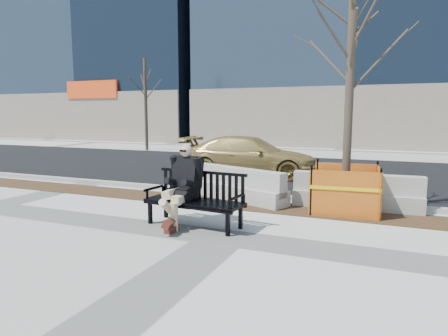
{
  "coord_description": "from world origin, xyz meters",
  "views": [
    {
      "loc": [
        2.72,
        -6.52,
        2.26
      ],
      "look_at": [
        -0.44,
        1.06,
        1.13
      ],
      "focal_mm": 31.86,
      "sensor_mm": 36.0,
      "label": 1
    }
  ],
  "objects_px": {
    "jersey_barrier_left": "(237,200)",
    "tree_fence": "(344,211)",
    "jersey_barrier_right": "(356,208)",
    "seated_man": "(184,223)",
    "sedan": "(250,175)",
    "bench": "(194,226)"
  },
  "relations": [
    {
      "from": "seated_man",
      "to": "jersey_barrier_right",
      "type": "bearing_deg",
      "value": 46.26
    },
    {
      "from": "seated_man",
      "to": "jersey_barrier_right",
      "type": "xyz_separation_m",
      "value": [
        3.18,
        2.75,
        0.0
      ]
    },
    {
      "from": "seated_man",
      "to": "jersey_barrier_left",
      "type": "xyz_separation_m",
      "value": [
        0.19,
        2.56,
        0.0
      ]
    },
    {
      "from": "seated_man",
      "to": "sedan",
      "type": "height_order",
      "value": "seated_man"
    },
    {
      "from": "bench",
      "to": "sedan",
      "type": "distance_m",
      "value": 6.78
    },
    {
      "from": "bench",
      "to": "jersey_barrier_left",
      "type": "height_order",
      "value": "bench"
    },
    {
      "from": "seated_man",
      "to": "jersey_barrier_left",
      "type": "bearing_deg",
      "value": 91.21
    },
    {
      "from": "bench",
      "to": "jersey_barrier_left",
      "type": "xyz_separation_m",
      "value": [
        -0.09,
        2.64,
        0.0
      ]
    },
    {
      "from": "jersey_barrier_left",
      "to": "tree_fence",
      "type": "bearing_deg",
      "value": 18.15
    },
    {
      "from": "bench",
      "to": "jersey_barrier_right",
      "type": "distance_m",
      "value": 4.05
    },
    {
      "from": "sedan",
      "to": "bench",
      "type": "bearing_deg",
      "value": -175.17
    },
    {
      "from": "bench",
      "to": "seated_man",
      "type": "height_order",
      "value": "seated_man"
    },
    {
      "from": "jersey_barrier_right",
      "to": "jersey_barrier_left",
      "type": "bearing_deg",
      "value": -178.67
    },
    {
      "from": "sedan",
      "to": "jersey_barrier_right",
      "type": "bearing_deg",
      "value": -138.51
    },
    {
      "from": "seated_man",
      "to": "sedan",
      "type": "distance_m",
      "value": 6.65
    },
    {
      "from": "bench",
      "to": "tree_fence",
      "type": "height_order",
      "value": "tree_fence"
    },
    {
      "from": "sedan",
      "to": "jersey_barrier_left",
      "type": "xyz_separation_m",
      "value": [
        1.02,
        -4.04,
        0.0
      ]
    },
    {
      "from": "bench",
      "to": "jersey_barrier_right",
      "type": "xyz_separation_m",
      "value": [
        2.9,
        2.83,
        0.0
      ]
    },
    {
      "from": "seated_man",
      "to": "tree_fence",
      "type": "distance_m",
      "value": 3.8
    },
    {
      "from": "bench",
      "to": "sedan",
      "type": "bearing_deg",
      "value": 104.93
    },
    {
      "from": "sedan",
      "to": "jersey_barrier_right",
      "type": "distance_m",
      "value": 5.57
    },
    {
      "from": "jersey_barrier_left",
      "to": "jersey_barrier_right",
      "type": "xyz_separation_m",
      "value": [
        2.99,
        0.19,
        0.0
      ]
    }
  ]
}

